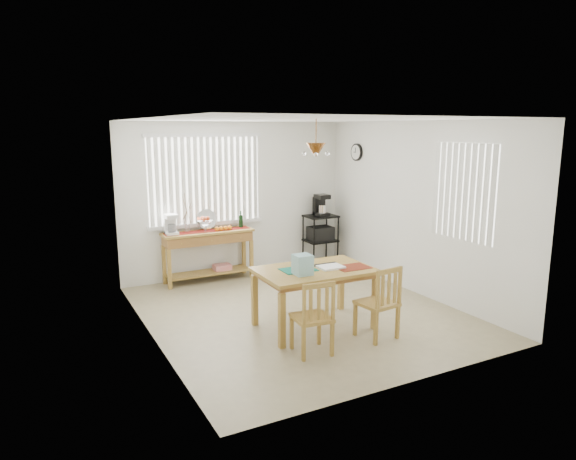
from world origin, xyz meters
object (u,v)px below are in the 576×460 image
sideboard (209,243)px  chair_right (379,303)px  chair_left (313,318)px  cart_items (321,206)px  wire_cart (320,235)px  dining_table (315,276)px

sideboard → chair_right: size_ratio=1.65×
chair_left → sideboard: bearing=91.5°
sideboard → cart_items: (2.13, -0.02, 0.48)m
wire_cart → chair_right: size_ratio=1.04×
chair_left → chair_right: chair_right is taller
dining_table → chair_left: size_ratio=1.66×
chair_right → cart_items: bearing=70.7°
chair_left → chair_right: bearing=1.0°
cart_items → chair_left: (-2.05, -3.22, -0.69)m
sideboard → dining_table: sideboard is taller
sideboard → cart_items: size_ratio=3.87×
cart_items → wire_cart: bearing=-90.0°
cart_items → chair_left: size_ratio=0.44×
wire_cart → cart_items: bearing=90.0°
wire_cart → sideboard: bearing=179.2°
dining_table → chair_left: chair_left is taller
cart_items → chair_right: size_ratio=0.43×
sideboard → wire_cart: (2.13, -0.03, -0.07)m
wire_cart → dining_table: wire_cart is taller
dining_table → chair_right: size_ratio=1.60×
dining_table → chair_right: (0.50, -0.67, -0.23)m
wire_cart → chair_right: 3.39m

